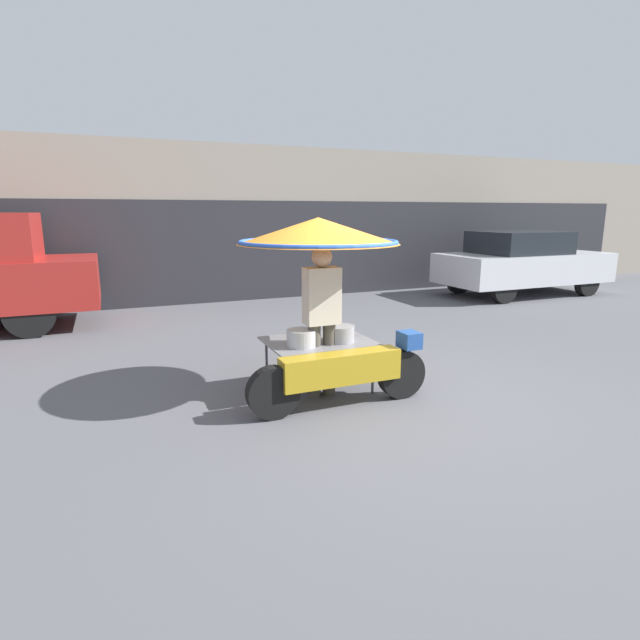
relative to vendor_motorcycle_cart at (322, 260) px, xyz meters
The scene contains 6 objects.
ground_plane 1.69m from the vendor_motorcycle_cart, 44.57° to the right, with size 36.00×36.00×0.00m, color #56565B.
shopfront_building 7.30m from the vendor_motorcycle_cart, 85.78° to the left, with size 28.00×2.06×3.49m.
vendor_motorcycle_cart is the anchor object (origin of this frame).
vendor_person 0.58m from the vendor_motorcycle_cart, 111.79° to the right, with size 0.38×0.22×1.66m.
parked_car 8.49m from the vendor_motorcycle_cart, 30.98° to the left, with size 4.23×1.84×1.56m.
potted_plant 10.93m from the vendor_motorcycle_cart, 30.43° to the left, with size 0.61×0.61×0.79m.
Camera 1 is at (-2.69, -4.47, 2.02)m, focal length 28.00 mm.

